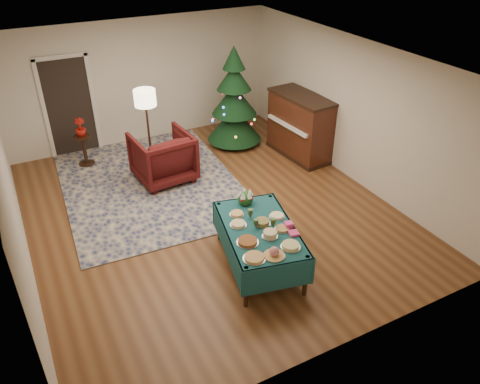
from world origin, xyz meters
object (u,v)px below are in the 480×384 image
piano (300,126)px  side_table (85,151)px  gift_box (289,225)px  armchair (163,155)px  buffet_table (259,235)px  christmas_tree (234,102)px  potted_plant (81,131)px  floor_lamp (145,103)px

piano → side_table: bearing=158.4°
gift_box → armchair: 3.40m
armchair → buffet_table: bearing=92.2°
gift_box → piano: size_ratio=0.07×
armchair → side_table: 1.85m
side_table → christmas_tree: (3.23, -0.49, 0.67)m
armchair → piano: piano is taller
potted_plant → piano: piano is taller
gift_box → floor_lamp: bearing=102.6°
piano → christmas_tree: bearing=129.8°
buffet_table → armchair: bearing=96.8°
buffet_table → side_table: (-1.61, 4.48, -0.22)m
armchair → christmas_tree: size_ratio=0.49×
gift_box → side_table: (-1.98, 4.67, -0.40)m
potted_plant → piano: size_ratio=0.24×
gift_box → christmas_tree: christmas_tree is taller
buffet_table → side_table: 4.76m
side_table → potted_plant: potted_plant is taller
buffet_table → piano: piano is taller
floor_lamp → side_table: 1.84m
gift_box → floor_lamp: floor_lamp is taller
floor_lamp → side_table: size_ratio=2.62×
armchair → floor_lamp: bearing=-82.6°
buffet_table → potted_plant: size_ratio=5.07×
gift_box → floor_lamp: size_ratio=0.06×
buffet_table → armchair: size_ratio=1.77×
potted_plant → gift_box: bearing=-67.0°
christmas_tree → potted_plant: bearing=171.3°
gift_box → piano: bearing=53.4°
armchair → side_table: size_ratio=1.65×
buffet_table → christmas_tree: (1.62, 3.99, 0.45)m
gift_box → potted_plant: (-1.98, 4.67, 0.04)m
gift_box → armchair: size_ratio=0.10×
armchair → christmas_tree: 2.22m
armchair → piano: size_ratio=0.67×
gift_box → piano: (2.23, 3.00, -0.06)m
christmas_tree → piano: 1.56m
potted_plant → side_table: bearing=0.0°
potted_plant → christmas_tree: bearing=-8.7°
side_table → christmas_tree: size_ratio=0.30×
potted_plant → floor_lamp: bearing=-38.1°
gift_box → side_table: size_ratio=0.16×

